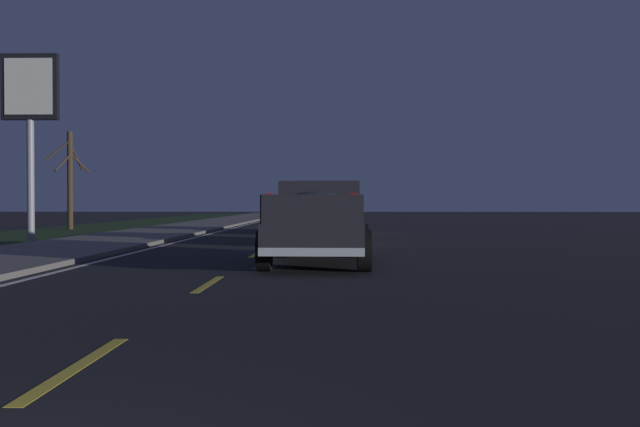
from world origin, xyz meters
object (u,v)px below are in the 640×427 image
object	(u,v)px
bare_tree_far	(70,178)
sedan_white	(333,216)
pickup_truck	(319,220)
gas_price_sign	(30,102)
sedan_silver	(322,220)

from	to	relation	value
bare_tree_far	sedan_white	bearing A→B (deg)	-109.52
pickup_truck	gas_price_sign	bearing A→B (deg)	52.64
sedan_white	gas_price_sign	bearing A→B (deg)	126.27
gas_price_sign	bare_tree_far	xyz separation A→B (m)	(12.13, 3.28, -2.10)
sedan_silver	gas_price_sign	distance (m)	10.51
sedan_silver	gas_price_sign	world-z (taller)	gas_price_sign
gas_price_sign	pickup_truck	bearing A→B (deg)	-127.36
sedan_silver	sedan_white	bearing A→B (deg)	-2.60
sedan_white	sedan_silver	size ratio (longest dim) A/B	0.99
sedan_white	sedan_silver	bearing A→B (deg)	177.40
sedan_white	bare_tree_far	xyz separation A→B (m)	(4.74, 13.36, 1.84)
gas_price_sign	bare_tree_far	distance (m)	12.74
sedan_white	pickup_truck	bearing A→B (deg)	179.15
sedan_silver	bare_tree_far	size ratio (longest dim) A/B	0.89
pickup_truck	sedan_white	xyz separation A→B (m)	(14.92, -0.22, -0.20)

